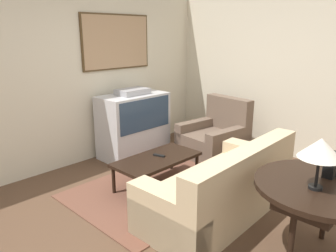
{
  "coord_description": "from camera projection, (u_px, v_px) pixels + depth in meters",
  "views": [
    {
      "loc": [
        -2.39,
        -2.2,
        1.95
      ],
      "look_at": [
        0.62,
        0.7,
        0.75
      ],
      "focal_mm": 35.0,
      "sensor_mm": 36.0,
      "label": 1
    }
  ],
  "objects": [
    {
      "name": "wall_back",
      "position": [
        68.0,
        75.0,
        4.72
      ],
      "size": [
        12.0,
        0.1,
        2.7
      ],
      "color": "beige",
      "rests_on": "ground_plane"
    },
    {
      "name": "remote",
      "position": [
        159.0,
        155.0,
        4.26
      ],
      "size": [
        0.08,
        0.17,
        0.02
      ],
      "color": "black",
      "rests_on": "coffee_table"
    },
    {
      "name": "coffee_table",
      "position": [
        157.0,
        161.0,
        4.22
      ],
      "size": [
        1.14,
        0.57,
        0.4
      ],
      "color": "black",
      "rests_on": "ground_plane"
    },
    {
      "name": "ground_plane",
      "position": [
        174.0,
        213.0,
        3.66
      ],
      "size": [
        12.0,
        12.0,
        0.0
      ],
      "primitive_type": "plane",
      "color": "brown"
    },
    {
      "name": "tv",
      "position": [
        134.0,
        124.0,
        5.28
      ],
      "size": [
        1.11,
        0.6,
        1.1
      ],
      "color": "silver",
      "rests_on": "ground_plane"
    },
    {
      "name": "console_table",
      "position": [
        322.0,
        191.0,
        2.73
      ],
      "size": [
        1.11,
        1.11,
        0.74
      ],
      "color": "black",
      "rests_on": "ground_plane"
    },
    {
      "name": "couch",
      "position": [
        223.0,
        190.0,
        3.58
      ],
      "size": [
        1.93,
        0.9,
        0.82
      ],
      "rotation": [
        0.0,
        0.0,
        3.17
      ],
      "color": "#CCB289",
      "rests_on": "ground_plane"
    },
    {
      "name": "table_lamp",
      "position": [
        321.0,
        149.0,
        2.54
      ],
      "size": [
        0.34,
        0.34,
        0.43
      ],
      "color": "black",
      "rests_on": "console_table"
    },
    {
      "name": "wall_right",
      "position": [
        289.0,
        72.0,
        5.11
      ],
      "size": [
        0.06,
        12.0,
        2.7
      ],
      "color": "beige",
      "rests_on": "ground_plane"
    },
    {
      "name": "area_rug",
      "position": [
        161.0,
        187.0,
        4.27
      ],
      "size": [
        2.25,
        1.59,
        0.01
      ],
      "color": "brown",
      "rests_on": "ground_plane"
    },
    {
      "name": "mantel_clock",
      "position": [
        332.0,
        165.0,
        2.84
      ],
      "size": [
        0.18,
        0.1,
        0.21
      ],
      "color": "black",
      "rests_on": "console_table"
    },
    {
      "name": "armchair",
      "position": [
        215.0,
        138.0,
        5.35
      ],
      "size": [
        1.01,
        0.96,
        0.93
      ],
      "rotation": [
        0.0,
        0.0,
        -1.69
      ],
      "color": "brown",
      "rests_on": "ground_plane"
    }
  ]
}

